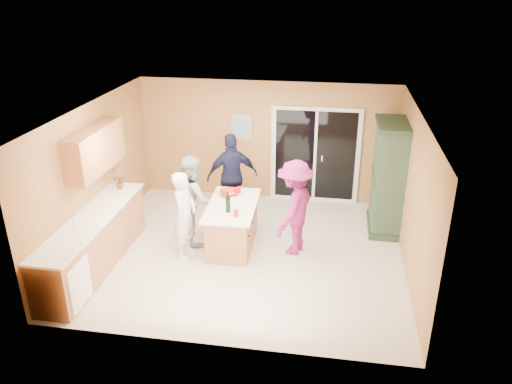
# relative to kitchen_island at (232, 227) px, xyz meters

# --- Properties ---
(floor) EXTENTS (5.50, 5.50, 0.00)m
(floor) POSITION_rel_kitchen_island_xyz_m (0.30, -0.20, -0.39)
(floor) COLOR beige
(floor) RESTS_ON ground
(ceiling) EXTENTS (5.50, 5.00, 0.10)m
(ceiling) POSITION_rel_kitchen_island_xyz_m (0.30, -0.20, 2.21)
(ceiling) COLOR silver
(ceiling) RESTS_ON wall_back
(wall_back) EXTENTS (5.50, 0.10, 2.60)m
(wall_back) POSITION_rel_kitchen_island_xyz_m (0.30, 2.30, 0.91)
(wall_back) COLOR tan
(wall_back) RESTS_ON ground
(wall_front) EXTENTS (5.50, 0.10, 2.60)m
(wall_front) POSITION_rel_kitchen_island_xyz_m (0.30, -2.70, 0.91)
(wall_front) COLOR tan
(wall_front) RESTS_ON ground
(wall_left) EXTENTS (0.10, 5.00, 2.60)m
(wall_left) POSITION_rel_kitchen_island_xyz_m (-2.45, -0.20, 0.91)
(wall_left) COLOR tan
(wall_left) RESTS_ON ground
(wall_right) EXTENTS (0.10, 5.00, 2.60)m
(wall_right) POSITION_rel_kitchen_island_xyz_m (3.05, -0.20, 0.91)
(wall_right) COLOR tan
(wall_right) RESTS_ON ground
(left_cabinet_run) EXTENTS (0.65, 3.05, 1.24)m
(left_cabinet_run) POSITION_rel_kitchen_island_xyz_m (-2.15, -1.25, 0.07)
(left_cabinet_run) COLOR #B86E47
(left_cabinet_run) RESTS_ON floor
(upper_cabinets) EXTENTS (0.35, 1.60, 0.75)m
(upper_cabinets) POSITION_rel_kitchen_island_xyz_m (-2.28, -0.40, 1.48)
(upper_cabinets) COLOR #B86E47
(upper_cabinets) RESTS_ON wall_left
(sliding_door) EXTENTS (1.90, 0.07, 2.10)m
(sliding_door) POSITION_rel_kitchen_island_xyz_m (1.35, 2.27, 0.66)
(sliding_door) COLOR silver
(sliding_door) RESTS_ON floor
(framed_picture) EXTENTS (0.46, 0.04, 0.56)m
(framed_picture) POSITION_rel_kitchen_island_xyz_m (-0.25, 2.28, 1.21)
(framed_picture) COLOR tan
(framed_picture) RESTS_ON wall_back
(kitchen_island) EXTENTS (0.91, 1.61, 0.83)m
(kitchen_island) POSITION_rel_kitchen_island_xyz_m (0.00, 0.00, 0.00)
(kitchen_island) COLOR #B86E47
(kitchen_island) RESTS_ON floor
(green_hutch) EXTENTS (0.62, 1.17, 2.16)m
(green_hutch) POSITION_rel_kitchen_island_xyz_m (2.79, 1.16, 0.66)
(green_hutch) COLOR #223724
(green_hutch) RESTS_ON floor
(woman_white) EXTENTS (0.43, 0.61, 1.58)m
(woman_white) POSITION_rel_kitchen_island_xyz_m (-0.74, -0.46, 0.40)
(woman_white) COLOR white
(woman_white) RESTS_ON floor
(woman_grey) EXTENTS (0.96, 1.02, 1.67)m
(woman_grey) POSITION_rel_kitchen_island_xyz_m (-0.76, 0.13, 0.44)
(woman_grey) COLOR #A2A2A5
(woman_grey) RESTS_ON floor
(woman_navy) EXTENTS (1.12, 0.80, 1.76)m
(woman_navy) POSITION_rel_kitchen_island_xyz_m (-0.25, 1.23, 0.49)
(woman_navy) COLOR #1B1D3B
(woman_navy) RESTS_ON floor
(woman_magenta) EXTENTS (0.96, 1.26, 1.73)m
(woman_magenta) POSITION_rel_kitchen_island_xyz_m (1.12, -0.02, 0.47)
(woman_magenta) COLOR #911F69
(woman_magenta) RESTS_ON floor
(serving_bowl) EXTENTS (0.45, 0.45, 0.08)m
(serving_bowl) POSITION_rel_kitchen_island_xyz_m (-0.14, 0.42, 0.48)
(serving_bowl) COLOR red
(serving_bowl) RESTS_ON kitchen_island
(tulip_vase) EXTENTS (0.25, 0.20, 0.43)m
(tulip_vase) POSITION_rel_kitchen_island_xyz_m (-2.15, 0.12, 0.76)
(tulip_vase) COLOR #A31019
(tulip_vase) RESTS_ON left_cabinet_run
(tumbler_near) EXTENTS (0.10, 0.10, 0.11)m
(tumbler_near) POSITION_rel_kitchen_island_xyz_m (0.02, 0.55, 0.50)
(tumbler_near) COLOR red
(tumbler_near) RESTS_ON kitchen_island
(tumbler_far) EXTENTS (0.10, 0.10, 0.12)m
(tumbler_far) POSITION_rel_kitchen_island_xyz_m (0.17, -0.46, 0.50)
(tumbler_far) COLOR red
(tumbler_far) RESTS_ON kitchen_island
(wine_bottle) EXTENTS (0.09, 0.09, 0.37)m
(wine_bottle) POSITION_rel_kitchen_island_xyz_m (-0.01, -0.30, 0.59)
(wine_bottle) COLOR black
(wine_bottle) RESTS_ON kitchen_island
(white_plate) EXTENTS (0.33, 0.33, 0.02)m
(white_plate) POSITION_rel_kitchen_island_xyz_m (-0.04, 0.39, 0.45)
(white_plate) COLOR silver
(white_plate) RESTS_ON kitchen_island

